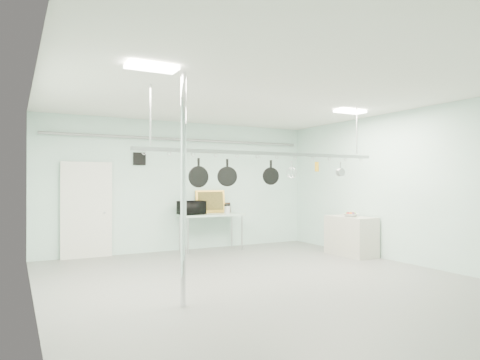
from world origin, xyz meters
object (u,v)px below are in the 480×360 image
skillet_right (271,172)px  chrome_pole (183,189)px  prep_table (211,217)px  side_cabinet (351,236)px  microwave (192,208)px  skillet_left (199,172)px  pot_rack (267,152)px  skillet_mid (227,173)px  coffee_canister (227,210)px  fruit_bowl (351,215)px

skillet_right → chrome_pole: bearing=-146.0°
prep_table → side_cabinet: bearing=-40.8°
chrome_pole → microwave: chrome_pole is taller
microwave → skillet_left: (-1.18, -3.29, 0.78)m
chrome_pole → skillet_right: (1.98, 0.90, 0.27)m
side_cabinet → skillet_left: 4.61m
prep_table → pot_rack: (-0.40, -3.30, 1.40)m
side_cabinet → chrome_pole: bearing=-157.6°
prep_table → skillet_right: (-0.32, -3.30, 1.04)m
pot_rack → skillet_left: 1.36m
side_cabinet → skillet_mid: skillet_mid is taller
side_cabinet → microwave: bearing=144.5°
skillet_mid → chrome_pole: bearing=-116.8°
prep_table → coffee_canister: coffee_canister is taller
chrome_pole → microwave: 4.58m
fruit_bowl → skillet_right: (-2.77, -0.99, 0.93)m
chrome_pole → skillet_mid: (1.11, 0.90, 0.25)m
coffee_canister → microwave: bearing=170.1°
side_cabinet → coffee_canister: bearing=137.0°
chrome_pole → skillet_left: bearing=56.5°
prep_table → skillet_mid: size_ratio=3.46×
fruit_bowl → skillet_mid: bearing=-164.7°
side_cabinet → skillet_right: size_ratio=2.85×
skillet_mid → skillet_right: same height
skillet_mid → skillet_left: bearing=-155.8°
skillet_left → fruit_bowl: bearing=13.5°
chrome_pole → fruit_bowl: chrome_pole is taller
prep_table → skillet_left: skillet_left is taller
coffee_canister → skillet_left: bearing=-123.5°
pot_rack → coffee_canister: size_ratio=24.19×
microwave → prep_table: bearing=168.6°
prep_table → pot_rack: size_ratio=0.33×
skillet_right → coffee_canister: bearing=87.1°
skillet_left → coffee_canister: bearing=56.5°
prep_table → microwave: microwave is taller
side_cabinet → pot_rack: size_ratio=0.25×
side_cabinet → skillet_right: skillet_right is taller
skillet_left → skillet_mid: size_ratio=1.00×
pot_rack → skillet_left: pot_rack is taller
chrome_pole → skillet_right: chrome_pole is taller
skillet_mid → pot_rack: bearing=24.2°
pot_rack → skillet_mid: 0.87m
pot_rack → microwave: size_ratio=7.97×
coffee_canister → skillet_left: size_ratio=0.43×
side_cabinet → fruit_bowl: bearing=-133.1°
skillet_right → pot_rack: bearing=-170.4°
chrome_pole → skillet_left: (0.60, 0.90, 0.26)m
skillet_left → skillet_right: same height
fruit_bowl → skillet_right: skillet_right is taller
fruit_bowl → skillet_mid: 3.88m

